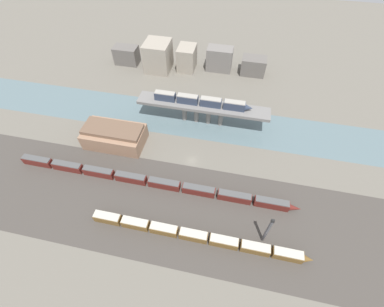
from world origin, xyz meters
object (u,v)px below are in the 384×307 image
object	(u,v)px
train_yard_near	(197,236)
train_yard_mid	(151,182)
train_on_bridge	(202,101)
warehouse_building	(114,136)
signal_tower	(267,231)

from	to	relation	value
train_yard_near	train_yard_mid	bearing A→B (deg)	141.06
train_yard_near	train_yard_mid	world-z (taller)	train_yard_mid
train_on_bridge	train_yard_near	xyz separation A→B (m)	(9.49, -58.44, -10.99)
train_yard_mid	warehouse_building	bearing A→B (deg)	140.63
train_yard_mid	signal_tower	world-z (taller)	signal_tower
train_yard_mid	warehouse_building	distance (m)	29.52
warehouse_building	signal_tower	distance (m)	75.22
train_yard_near	warehouse_building	distance (m)	58.32
train_on_bridge	train_yard_mid	distance (m)	43.72
signal_tower	train_yard_mid	bearing A→B (deg)	162.81
train_yard_near	signal_tower	distance (m)	23.67
signal_tower	train_on_bridge	bearing A→B (deg)	120.57
train_yard_mid	train_on_bridge	bearing A→B (deg)	72.17
train_on_bridge	warehouse_building	distance (m)	42.58
train_on_bridge	train_yard_near	bearing A→B (deg)	-80.78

